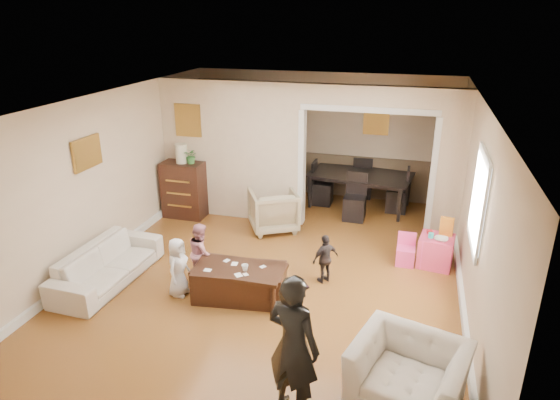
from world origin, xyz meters
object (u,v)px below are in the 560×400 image
(cyan_cup, at_px, (431,235))
(child_kneel_b, at_px, (201,252))
(dresser, at_px, (184,190))
(play_table, at_px, (436,251))
(table_lamp, at_px, (181,153))
(child_kneel_a, at_px, (178,267))
(armchair_back, at_px, (273,210))
(child_toddler, at_px, (325,259))
(coffee_cup, at_px, (245,268))
(armchair_front, at_px, (408,376))
(coffee_table, at_px, (240,283))
(dining_table, at_px, (359,191))
(adult_person, at_px, (293,346))
(sofa, at_px, (108,264))

(cyan_cup, distance_m, child_kneel_b, 3.50)
(dresser, bearing_deg, play_table, -9.12)
(table_lamp, height_order, play_table, table_lamp)
(dresser, height_order, child_kneel_a, dresser)
(cyan_cup, xyz_separation_m, child_kneel_b, (-3.22, -1.37, -0.07))
(armchair_back, xyz_separation_m, child_toddler, (1.26, -1.58, -0.00))
(coffee_cup, bearing_deg, armchair_front, -31.86)
(cyan_cup, distance_m, child_kneel_a, 3.83)
(table_lamp, distance_m, cyan_cup, 4.68)
(coffee_table, height_order, child_kneel_b, child_kneel_b)
(dining_table, distance_m, adult_person, 5.65)
(table_lamp, xyz_separation_m, cyan_cup, (4.55, -0.80, -0.74))
(dresser, bearing_deg, coffee_table, -50.42)
(armchair_front, height_order, adult_person, adult_person)
(armchair_back, relative_size, child_kneel_a, 0.97)
(dresser, distance_m, cyan_cup, 4.62)
(coffee_table, bearing_deg, dresser, 129.58)
(dining_table, bearing_deg, child_toddler, -83.55)
(armchair_front, relative_size, dining_table, 0.53)
(dresser, bearing_deg, table_lamp, 0.00)
(armchair_back, xyz_separation_m, child_kneel_b, (-0.49, -2.03, 0.07))
(coffee_cup, bearing_deg, child_kneel_a, -173.99)
(dining_table, bearing_deg, play_table, -47.13)
(sofa, xyz_separation_m, dining_table, (3.16, 3.95, 0.07))
(dresser, height_order, adult_person, adult_person)
(sofa, distance_m, play_table, 4.98)
(dining_table, bearing_deg, child_kneel_a, -108.32)
(dresser, relative_size, child_kneel_b, 1.20)
(armchair_front, distance_m, cyan_cup, 3.10)
(dining_table, height_order, child_kneel_a, child_kneel_a)
(sofa, relative_size, coffee_table, 1.53)
(coffee_table, height_order, dining_table, dining_table)
(adult_person, distance_m, child_kneel_a, 2.66)
(play_table, bearing_deg, sofa, -158.53)
(table_lamp, distance_m, coffee_table, 3.36)
(armchair_back, xyz_separation_m, dining_table, (1.36, 1.51, -0.03))
(table_lamp, xyz_separation_m, child_kneel_b, (1.34, -2.16, -0.81))
(coffee_table, xyz_separation_m, cyan_cup, (2.52, 1.67, 0.29))
(armchair_front, bearing_deg, play_table, 99.67)
(coffee_table, height_order, child_toddler, child_toddler)
(coffee_table, relative_size, child_kneel_b, 1.37)
(adult_person, relative_size, child_kneel_b, 1.69)
(coffee_table, bearing_deg, child_kneel_a, -169.99)
(coffee_cup, xyz_separation_m, cyan_cup, (2.42, 1.72, 0.01))
(play_table, bearing_deg, adult_person, -111.75)
(armchair_back, relative_size, armchair_front, 0.78)
(coffee_table, relative_size, play_table, 2.47)
(armchair_front, bearing_deg, child_toddler, 135.41)
(dining_table, bearing_deg, cyan_cup, -49.60)
(play_table, relative_size, child_kneel_b, 0.55)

